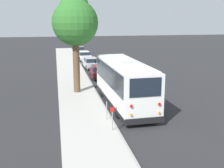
# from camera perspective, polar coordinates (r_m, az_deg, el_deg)

# --- Properties ---
(ground_plane) EXTENTS (160.00, 160.00, 0.00)m
(ground_plane) POSITION_cam_1_polar(r_m,az_deg,el_deg) (20.93, 3.82, -4.27)
(ground_plane) COLOR #28282B
(sidewalk_slab) EXTENTS (80.00, 3.13, 0.15)m
(sidewalk_slab) POSITION_cam_1_polar(r_m,az_deg,el_deg) (20.29, -6.28, -4.67)
(sidewalk_slab) COLOR #B2AFA8
(sidewalk_slab) RESTS_ON ground
(curb_strip) EXTENTS (80.00, 0.14, 0.15)m
(curb_strip) POSITION_cam_1_polar(r_m,az_deg,el_deg) (20.49, -1.72, -4.41)
(curb_strip) COLOR #9D9A94
(curb_strip) RESTS_ON ground
(shuttle_bus) EXTENTS (9.46, 2.87, 3.43)m
(shuttle_bus) POSITION_cam_1_polar(r_m,az_deg,el_deg) (20.43, 2.43, 0.64)
(shuttle_bus) COLOR white
(shuttle_bus) RESTS_ON ground
(parked_sedan_maroon) EXTENTS (4.36, 1.85, 1.29)m
(parked_sedan_maroon) POSITION_cam_1_polar(r_m,az_deg,el_deg) (30.50, -2.71, 2.50)
(parked_sedan_maroon) COLOR maroon
(parked_sedan_maroon) RESTS_ON ground
(parked_sedan_silver) EXTENTS (4.66, 1.89, 1.33)m
(parked_sedan_silver) POSITION_cam_1_polar(r_m,az_deg,el_deg) (36.27, -4.36, 4.25)
(parked_sedan_silver) COLOR #A8AAAF
(parked_sedan_silver) RESTS_ON ground
(parked_sedan_white) EXTENTS (4.69, 1.98, 1.29)m
(parked_sedan_white) POSITION_cam_1_polar(r_m,az_deg,el_deg) (43.61, -5.69, 5.73)
(parked_sedan_white) COLOR silver
(parked_sedan_white) RESTS_ON ground
(parked_sedan_gray) EXTENTS (4.45, 1.88, 1.32)m
(parked_sedan_gray) POSITION_cam_1_polar(r_m,az_deg,el_deg) (50.78, -6.61, 6.79)
(parked_sedan_gray) COLOR slate
(parked_sedan_gray) RESTS_ON ground
(street_tree) EXTENTS (3.75, 3.75, 8.21)m
(street_tree) POSITION_cam_1_polar(r_m,az_deg,el_deg) (23.46, -7.53, 12.71)
(street_tree) COLOR brown
(street_tree) RESTS_ON sidewalk_slab
(sign_post_near) EXTENTS (0.06, 0.22, 1.36)m
(sign_post_near) POSITION_cam_1_polar(r_m,az_deg,el_deg) (15.72, 0.07, -7.01)
(sign_post_near) COLOR gray
(sign_post_near) RESTS_ON sidewalk_slab
(sign_post_far) EXTENTS (0.06, 0.06, 1.15)m
(sign_post_far) POSITION_cam_1_polar(r_m,az_deg,el_deg) (17.39, -1.09, -5.42)
(sign_post_far) COLOR gray
(sign_post_far) RESTS_ON sidewalk_slab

